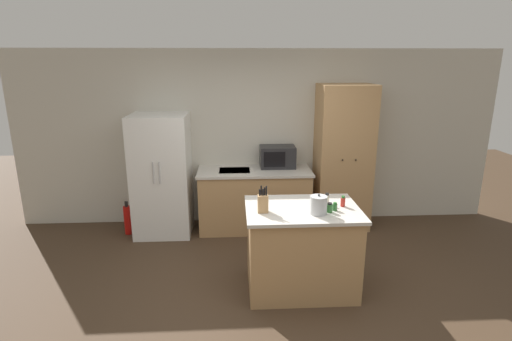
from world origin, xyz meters
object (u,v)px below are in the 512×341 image
spice_bottle_green_herb (335,207)px  kettle (319,205)px  pantry_cabinet (343,158)px  fire_extinguisher (128,220)px  knife_block (263,203)px  microwave (277,157)px  spice_bottle_tall_dark (343,202)px  spice_bottle_amber_oil (330,208)px  spice_bottle_short_red (327,199)px  refrigerator (162,175)px

spice_bottle_green_herb → kettle: kettle is taller
pantry_cabinet → fire_extinguisher: size_ratio=4.29×
kettle → knife_block: bearing=171.7°
microwave → pantry_cabinet: bearing=-6.7°
spice_bottle_tall_dark → spice_bottle_amber_oil: bearing=-138.7°
microwave → spice_bottle_short_red: microwave is taller
knife_block → spice_bottle_short_red: bearing=14.8°
spice_bottle_short_red → microwave: bearing=101.5°
refrigerator → spice_bottle_tall_dark: (2.17, -1.60, 0.13)m
knife_block → spice_bottle_short_red: size_ratio=2.19×
fire_extinguisher → spice_bottle_green_herb: bearing=-32.4°
knife_block → fire_extinguisher: knife_block is taller
knife_block → spice_bottle_amber_oil: 0.68m
knife_block → spice_bottle_short_red: knife_block is taller
spice_bottle_amber_oil → kettle: kettle is taller
refrigerator → spice_bottle_green_herb: 2.68m
pantry_cabinet → fire_extinguisher: bearing=-177.3°
knife_block → spice_bottle_amber_oil: knife_block is taller
spice_bottle_tall_dark → spice_bottle_green_herb: (-0.11, -0.11, -0.01)m
microwave → fire_extinguisher: (-2.19, -0.26, -0.84)m
spice_bottle_tall_dark → pantry_cabinet: bearing=75.0°
fire_extinguisher → microwave: bearing=6.8°
refrigerator → fire_extinguisher: size_ratio=3.49×
spice_bottle_amber_oil → fire_extinguisher: (-2.51, 1.68, -0.77)m
refrigerator → fire_extinguisher: (-0.52, -0.08, -0.64)m
refrigerator → spice_bottle_tall_dark: bearing=-36.3°
spice_bottle_green_herb → fire_extinguisher: (-2.58, 1.63, -0.76)m
fire_extinguisher → spice_bottle_tall_dark: bearing=-29.5°
spice_bottle_green_herb → spice_bottle_tall_dark: bearing=45.1°
refrigerator → kettle: refrigerator is taller
refrigerator → microwave: 1.69m
spice_bottle_amber_oil → refrigerator: bearing=138.7°
knife_block → kettle: (0.55, -0.08, -0.00)m
knife_block → kettle: 0.56m
spice_bottle_amber_oil → fire_extinguisher: bearing=146.3°
spice_bottle_short_red → spice_bottle_amber_oil: (-0.02, -0.23, -0.01)m
pantry_cabinet → spice_bottle_amber_oil: 1.93m
refrigerator → pantry_cabinet: size_ratio=0.81×
microwave → kettle: (0.20, -1.98, -0.03)m
spice_bottle_green_herb → spice_bottle_short_red: bearing=103.4°
refrigerator → microwave: (1.67, 0.18, 0.20)m
spice_bottle_tall_dark → fire_extinguisher: (-2.69, 1.52, -0.77)m
spice_bottle_amber_oil → fire_extinguisher: size_ratio=0.20×
spice_bottle_tall_dark → fire_extinguisher: 3.19m
microwave → fire_extinguisher: microwave is taller
refrigerator → kettle: bearing=-43.8°
spice_bottle_amber_oil → knife_block: bearing=176.7°
refrigerator → pantry_cabinet: (2.62, 0.07, 0.20)m
pantry_cabinet → spice_bottle_green_herb: size_ratio=24.38×
kettle → fire_extinguisher: bearing=144.2°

